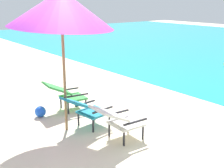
{
  "coord_description": "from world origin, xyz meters",
  "views": [
    {
      "loc": [
        4.6,
        -2.93,
        2.41
      ],
      "look_at": [
        0.0,
        0.64,
        0.75
      ],
      "focal_mm": 48.13,
      "sensor_mm": 36.0,
      "label": 1
    }
  ],
  "objects_px": {
    "beach_umbrella_center": "(61,9)",
    "beach_ball": "(40,112)",
    "lounge_chair_left": "(65,93)",
    "lounge_chair_center": "(87,108)",
    "lounge_chair_right": "(118,119)"
  },
  "relations": [
    {
      "from": "beach_umbrella_center",
      "to": "beach_ball",
      "type": "xyz_separation_m",
      "value": [
        -0.91,
        -0.12,
        -2.12
      ]
    },
    {
      "from": "lounge_chair_left",
      "to": "lounge_chair_center",
      "type": "relative_size",
      "value": 1.01
    },
    {
      "from": "lounge_chair_right",
      "to": "beach_umbrella_center",
      "type": "height_order",
      "value": "beach_umbrella_center"
    },
    {
      "from": "lounge_chair_center",
      "to": "beach_ball",
      "type": "height_order",
      "value": "lounge_chair_center"
    },
    {
      "from": "lounge_chair_left",
      "to": "lounge_chair_center",
      "type": "xyz_separation_m",
      "value": [
        1.09,
        -0.15,
        0.0
      ]
    },
    {
      "from": "beach_umbrella_center",
      "to": "lounge_chair_left",
      "type": "bearing_deg",
      "value": 151.19
    },
    {
      "from": "beach_umbrella_center",
      "to": "beach_ball",
      "type": "distance_m",
      "value": 2.31
    },
    {
      "from": "beach_ball",
      "to": "lounge_chair_left",
      "type": "bearing_deg",
      "value": 89.94
    },
    {
      "from": "lounge_chair_center",
      "to": "beach_ball",
      "type": "distance_m",
      "value": 1.22
    },
    {
      "from": "lounge_chair_left",
      "to": "lounge_chair_center",
      "type": "distance_m",
      "value": 1.1
    },
    {
      "from": "beach_umbrella_center",
      "to": "beach_ball",
      "type": "relative_size",
      "value": 11.07
    },
    {
      "from": "beach_ball",
      "to": "lounge_chair_right",
      "type": "bearing_deg",
      "value": 18.14
    },
    {
      "from": "beach_umbrella_center",
      "to": "beach_ball",
      "type": "bearing_deg",
      "value": -172.72
    },
    {
      "from": "lounge_chair_right",
      "to": "beach_ball",
      "type": "bearing_deg",
      "value": -161.86
    },
    {
      "from": "lounge_chair_right",
      "to": "beach_umbrella_center",
      "type": "distance_m",
      "value": 2.13
    }
  ]
}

